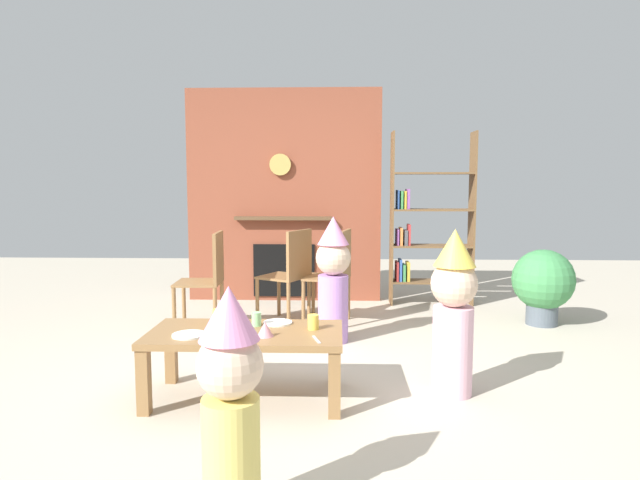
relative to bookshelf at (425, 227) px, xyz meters
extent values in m
plane|color=#BCB29E|center=(-1.24, -2.40, -0.86)|extent=(12.00, 12.00, 0.00)
cube|color=brown|center=(-1.58, 0.20, 0.34)|extent=(2.20, 0.18, 2.40)
cube|color=black|center=(-1.58, 0.10, -0.51)|extent=(0.70, 0.02, 0.60)
cube|color=brown|center=(-1.58, 0.06, 0.09)|extent=(1.10, 0.10, 0.04)
cylinder|color=tan|center=(-1.61, 0.08, 0.69)|extent=(0.24, 0.04, 0.24)
cube|color=brown|center=(-0.36, 0.00, 0.09)|extent=(0.02, 0.28, 1.90)
cube|color=brown|center=(0.52, 0.00, 0.09)|extent=(0.02, 0.28, 1.90)
cube|color=brown|center=(0.08, 0.00, -0.61)|extent=(0.86, 0.28, 0.02)
cube|color=brown|center=(0.08, 0.00, -0.21)|extent=(0.86, 0.28, 0.02)
cube|color=brown|center=(0.08, 0.00, 0.19)|extent=(0.86, 0.28, 0.02)
cube|color=brown|center=(0.08, 0.00, 0.59)|extent=(0.86, 0.28, 0.02)
cube|color=#B23333|center=(-0.30, 0.00, -0.50)|extent=(0.03, 0.20, 0.22)
cube|color=#3359A5|center=(-0.26, 0.00, -0.48)|extent=(0.03, 0.20, 0.24)
cube|color=#3F8C4C|center=(-0.23, 0.00, -0.51)|extent=(0.03, 0.20, 0.18)
cube|color=gold|center=(-0.18, 0.00, -0.50)|extent=(0.03, 0.20, 0.21)
cube|color=#8C4C99|center=(-0.30, 0.00, -0.11)|extent=(0.03, 0.20, 0.18)
cube|color=#D87F3F|center=(-0.26, 0.00, -0.11)|extent=(0.03, 0.20, 0.19)
cube|color=#4C4C51|center=(-0.21, 0.00, -0.12)|extent=(0.04, 0.20, 0.17)
cube|color=#B23333|center=(-0.18, 0.00, -0.09)|extent=(0.02, 0.20, 0.23)
cube|color=#3359A5|center=(-0.30, 0.00, 0.30)|extent=(0.02, 0.20, 0.21)
cube|color=#3F8C4C|center=(-0.26, 0.00, 0.30)|extent=(0.03, 0.20, 0.20)
cube|color=gold|center=(-0.23, 0.00, 0.30)|extent=(0.02, 0.20, 0.20)
cube|color=#8C4C99|center=(-0.19, 0.00, 0.31)|extent=(0.03, 0.20, 0.22)
cube|color=olive|center=(-1.52, -2.75, -0.45)|extent=(1.19, 0.60, 0.04)
cube|color=olive|center=(-2.07, -3.01, -0.67)|extent=(0.07, 0.07, 0.39)
cube|color=olive|center=(-0.98, -3.01, -0.67)|extent=(0.07, 0.07, 0.39)
cube|color=olive|center=(-2.07, -2.50, -0.67)|extent=(0.07, 0.07, 0.39)
cube|color=olive|center=(-0.98, -2.50, -0.67)|extent=(0.07, 0.07, 0.39)
cylinder|color=#8CD18C|center=(-1.48, -2.63, -0.39)|extent=(0.06, 0.06, 0.09)
cylinder|color=#F2CC4C|center=(-1.11, -2.70, -0.39)|extent=(0.07, 0.07, 0.09)
cylinder|color=#F2CC4C|center=(-1.73, -2.60, -0.38)|extent=(0.07, 0.07, 0.10)
cylinder|color=#669EE0|center=(-1.62, -2.93, -0.38)|extent=(0.07, 0.07, 0.11)
cylinder|color=white|center=(-1.35, -2.57, -0.43)|extent=(0.19, 0.19, 0.01)
cylinder|color=white|center=(-1.84, -2.87, -0.43)|extent=(0.20, 0.20, 0.01)
cone|color=pink|center=(-1.39, -2.87, -0.39)|extent=(0.10, 0.10, 0.09)
cube|color=silver|center=(-1.08, -2.93, -0.43)|extent=(0.06, 0.15, 0.01)
cylinder|color=#E0CC66|center=(-1.37, -3.98, -0.61)|extent=(0.23, 0.23, 0.51)
sphere|color=beige|center=(-1.37, -3.98, -0.23)|extent=(0.26, 0.26, 0.26)
cone|color=pink|center=(-1.37, -3.98, -0.02)|extent=(0.24, 0.24, 0.21)
cylinder|color=#EAB2C6|center=(-0.23, -2.63, -0.58)|extent=(0.25, 0.25, 0.56)
sphere|color=beige|center=(-0.23, -2.63, -0.15)|extent=(0.29, 0.29, 0.29)
cone|color=#F2D14C|center=(-0.23, -2.63, 0.07)|extent=(0.26, 0.26, 0.23)
cylinder|color=#B27FCC|center=(-1.00, -1.51, -0.58)|extent=(0.26, 0.26, 0.57)
sphere|color=beige|center=(-1.00, -1.51, -0.15)|extent=(0.29, 0.29, 0.29)
cone|color=pink|center=(-1.00, -1.51, 0.08)|extent=(0.26, 0.26, 0.24)
cube|color=olive|center=(-2.23, -1.19, -0.42)|extent=(0.42, 0.42, 0.02)
cube|color=olive|center=(-2.04, -1.18, -0.19)|extent=(0.05, 0.40, 0.45)
cylinder|color=olive|center=(-2.41, -1.02, -0.65)|extent=(0.04, 0.04, 0.43)
cylinder|color=olive|center=(-2.40, -1.38, -0.65)|extent=(0.04, 0.04, 0.43)
cylinder|color=olive|center=(-2.05, -1.00, -0.65)|extent=(0.04, 0.04, 0.43)
cylinder|color=olive|center=(-2.04, -1.36, -0.65)|extent=(0.04, 0.04, 0.43)
cube|color=olive|center=(-1.49, -0.85, -0.42)|extent=(0.54, 0.54, 0.02)
cube|color=olive|center=(-1.32, -0.94, -0.19)|extent=(0.22, 0.37, 0.45)
cylinder|color=olive|center=(-1.56, -0.61, -0.65)|extent=(0.04, 0.04, 0.43)
cylinder|color=olive|center=(-1.73, -0.92, -0.65)|extent=(0.04, 0.04, 0.43)
cylinder|color=olive|center=(-1.24, -0.78, -0.65)|extent=(0.04, 0.04, 0.43)
cylinder|color=olive|center=(-1.41, -1.10, -0.65)|extent=(0.04, 0.04, 0.43)
cube|color=olive|center=(-1.07, -0.88, -0.42)|extent=(0.48, 0.48, 0.02)
cube|color=olive|center=(-0.89, -0.92, -0.19)|extent=(0.11, 0.40, 0.45)
cylinder|color=olive|center=(-1.21, -0.67, -0.65)|extent=(0.04, 0.04, 0.43)
cylinder|color=olive|center=(-1.28, -1.02, -0.65)|extent=(0.04, 0.04, 0.43)
cylinder|color=olive|center=(-0.85, -0.74, -0.65)|extent=(0.04, 0.04, 0.43)
cylinder|color=olive|center=(-0.93, -1.09, -0.65)|extent=(0.04, 0.04, 0.43)
cylinder|color=#4C5660|center=(0.98, -0.88, -0.77)|extent=(0.29, 0.29, 0.19)
sphere|color=#3E874A|center=(0.98, -0.88, -0.43)|extent=(0.57, 0.57, 0.57)
camera|label=1|loc=(-0.96, -5.97, 0.46)|focal=30.24mm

